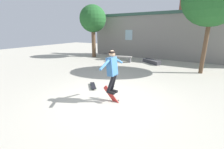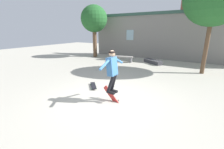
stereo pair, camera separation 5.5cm
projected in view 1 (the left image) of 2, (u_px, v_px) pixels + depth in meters
The scene contains 8 objects.
ground_plane at pixel (109, 100), 5.41m from camera, with size 40.00×40.00×0.00m, color #B2AD9E.
building_backdrop at pixel (165, 35), 12.47m from camera, with size 14.11×0.52×5.18m.
tree_left at pixel (93, 19), 13.29m from camera, with size 2.34×2.34×4.59m.
park_bench at pixel (121, 58), 11.88m from camera, with size 1.71×0.81×0.46m.
skate_ledge at pixel (151, 61), 11.35m from camera, with size 1.60×1.28×0.30m.
skater at pixel (112, 68), 4.95m from camera, with size 0.33×1.31×1.46m.
skateboard_flipping at pixel (112, 96), 5.32m from camera, with size 0.77×0.20×0.71m.
skateboard_resting at pixel (93, 86), 6.62m from camera, with size 0.72×0.76×0.08m.
Camera 1 is at (2.53, -4.23, 2.41)m, focal length 24.00 mm.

